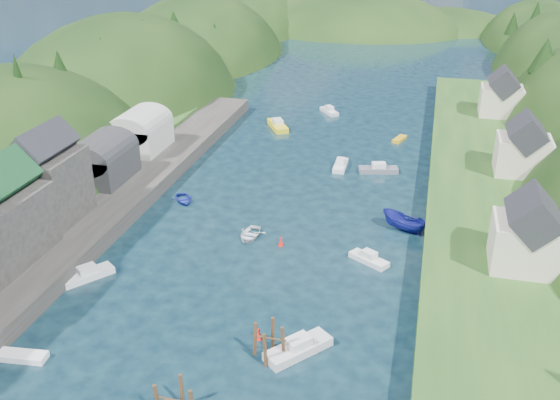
# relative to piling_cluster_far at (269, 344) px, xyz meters

# --- Properties ---
(ground) EXTENTS (600.00, 600.00, 0.00)m
(ground) POSITION_rel_piling_cluster_far_xyz_m (-4.77, 45.05, -1.36)
(ground) COLOR black
(ground) RESTS_ON ground
(hillside_left) EXTENTS (44.00, 245.56, 52.00)m
(hillside_left) POSITION_rel_piling_cluster_far_xyz_m (-49.77, 70.05, -9.39)
(hillside_left) COLOR black
(hillside_left) RESTS_ON ground
(far_hills) EXTENTS (103.00, 68.00, 44.00)m
(far_hills) POSITION_rel_piling_cluster_far_xyz_m (-3.56, 169.05, -12.16)
(far_hills) COLOR black
(far_hills) RESTS_ON ground
(hill_trees) EXTENTS (89.49, 145.30, 12.49)m
(hill_trees) POSITION_rel_piling_cluster_far_xyz_m (-3.21, 59.49, 9.75)
(hill_trees) COLOR black
(hill_trees) RESTS_ON ground
(quay_left) EXTENTS (12.00, 110.00, 2.00)m
(quay_left) POSITION_rel_piling_cluster_far_xyz_m (-28.77, 15.05, -0.36)
(quay_left) COLOR #2D2B28
(quay_left) RESTS_ON ground
(terrace_left_grass) EXTENTS (12.00, 110.00, 2.50)m
(terrace_left_grass) POSITION_rel_piling_cluster_far_xyz_m (-35.77, 15.05, -0.11)
(terrace_left_grass) COLOR #234719
(terrace_left_grass) RESTS_ON ground
(boat_sheds) EXTENTS (7.00, 21.00, 7.50)m
(boat_sheds) POSITION_rel_piling_cluster_far_xyz_m (-30.77, 34.05, 3.92)
(boat_sheds) COLOR #2D2D30
(boat_sheds) RESTS_ON quay_left
(terrace_right) EXTENTS (16.00, 120.00, 2.40)m
(terrace_right) POSITION_rel_piling_cluster_far_xyz_m (20.23, 35.05, -0.16)
(terrace_right) COLOR #234719
(terrace_right) RESTS_ON ground
(right_bank_cottages) EXTENTS (9.00, 59.24, 8.41)m
(right_bank_cottages) POSITION_rel_piling_cluster_far_xyz_m (23.23, 43.38, 4.49)
(right_bank_cottages) COLOR beige
(right_bank_cottages) RESTS_ON terrace_right
(piling_cluster_far) EXTENTS (3.05, 2.86, 3.85)m
(piling_cluster_far) POSITION_rel_piling_cluster_far_xyz_m (0.00, 0.00, 0.00)
(piling_cluster_far) COLOR #382314
(piling_cluster_far) RESTS_ON ground
(channel_buoy_near) EXTENTS (0.70, 0.70, 1.10)m
(channel_buoy_near) POSITION_rel_piling_cluster_far_xyz_m (-1.55, 2.14, -0.88)
(channel_buoy_near) COLOR red
(channel_buoy_near) RESTS_ON ground
(channel_buoy_far) EXTENTS (0.70, 0.70, 1.10)m
(channel_buoy_far) POSITION_rel_piling_cluster_far_xyz_m (-3.74, 19.33, -0.88)
(channel_buoy_far) COLOR red
(channel_buoy_far) RESTS_ON ground
(moored_boats) EXTENTS (36.85, 97.68, 2.32)m
(moored_boats) POSITION_rel_piling_cluster_far_xyz_m (-6.84, 20.61, -0.71)
(moored_boats) COLOR white
(moored_boats) RESTS_ON ground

